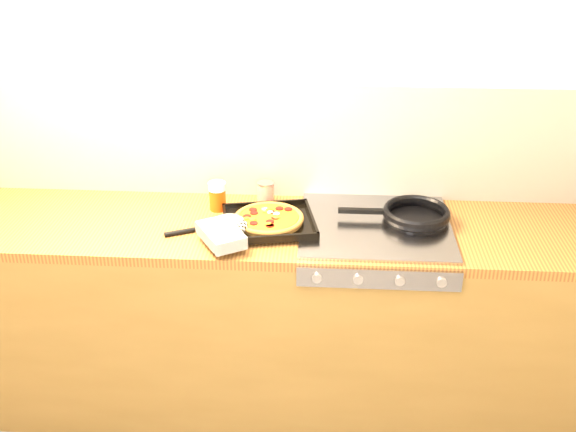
# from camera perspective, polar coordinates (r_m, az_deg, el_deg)

# --- Properties ---
(room_shell) EXTENTS (3.20, 3.20, 3.20)m
(room_shell) POSITION_cam_1_polar(r_m,az_deg,el_deg) (2.89, -1.59, 6.36)
(room_shell) COLOR white
(room_shell) RESTS_ON ground
(counter_run) EXTENTS (3.20, 0.62, 0.90)m
(counter_run) POSITION_cam_1_polar(r_m,az_deg,el_deg) (2.96, -1.92, -8.44)
(counter_run) COLOR brown
(counter_run) RESTS_ON ground
(stovetop) EXTENTS (0.60, 0.56, 0.02)m
(stovetop) POSITION_cam_1_polar(r_m,az_deg,el_deg) (2.72, 7.41, -0.88)
(stovetop) COLOR #95959A
(stovetop) RESTS_ON counter_run
(pizza_on_tray) EXTENTS (0.48, 0.48, 0.06)m
(pizza_on_tray) POSITION_cam_1_polar(r_m,az_deg,el_deg) (2.65, -2.76, -0.59)
(pizza_on_tray) COLOR black
(pizza_on_tray) RESTS_ON stovetop
(frying_pan) EXTENTS (0.45, 0.27, 0.04)m
(frying_pan) POSITION_cam_1_polar(r_m,az_deg,el_deg) (2.76, 10.67, 0.11)
(frying_pan) COLOR black
(frying_pan) RESTS_ON stovetop
(tomato_can) EXTENTS (0.09, 0.09, 0.10)m
(tomato_can) POSITION_cam_1_polar(r_m,az_deg,el_deg) (2.87, -1.91, 1.94)
(tomato_can) COLOR #AE220E
(tomato_can) RESTS_ON counter_run
(juice_glass) EXTENTS (0.09, 0.09, 0.12)m
(juice_glass) POSITION_cam_1_polar(r_m,az_deg,el_deg) (2.83, -5.99, 1.70)
(juice_glass) COLOR #DA450C
(juice_glass) RESTS_ON counter_run
(wooden_spoon) EXTENTS (0.28, 0.16, 0.02)m
(wooden_spoon) POSITION_cam_1_polar(r_m,az_deg,el_deg) (2.86, -0.87, 0.96)
(wooden_spoon) COLOR #A37545
(wooden_spoon) RESTS_ON counter_run
(black_spatula) EXTENTS (0.28, 0.17, 0.02)m
(black_spatula) POSITION_cam_1_polar(r_m,az_deg,el_deg) (2.69, -7.33, -1.08)
(black_spatula) COLOR black
(black_spatula) RESTS_ON counter_run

